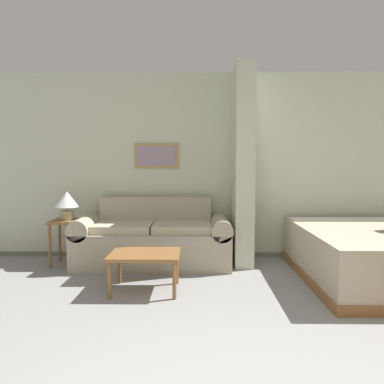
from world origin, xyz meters
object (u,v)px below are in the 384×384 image
at_px(bed, 384,254).
at_px(coffee_table, 145,257).
at_px(table_lamp, 67,201).
at_px(couch, 154,239).

bearing_deg(bed, coffee_table, -171.62).
relative_size(coffee_table, bed, 0.35).
distance_m(coffee_table, table_lamp, 1.61).
height_order(couch, coffee_table, couch).
xyz_separation_m(couch, table_lamp, (-1.13, -0.03, 0.51)).
distance_m(couch, coffee_table, 1.05).
xyz_separation_m(coffee_table, bed, (2.69, 0.40, -0.06)).
distance_m(coffee_table, bed, 2.72).
distance_m(table_lamp, bed, 3.93).
bearing_deg(coffee_table, couch, 91.60).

